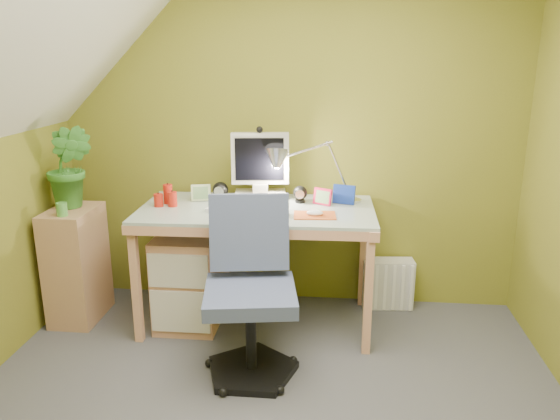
# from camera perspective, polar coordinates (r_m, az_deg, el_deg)

# --- Properties ---
(wall_back) EXTENTS (3.20, 0.01, 2.40)m
(wall_back) POSITION_cam_1_polar(r_m,az_deg,el_deg) (3.83, 0.92, 7.53)
(wall_back) COLOR olive
(wall_back) RESTS_ON floor
(slope_ceiling) EXTENTS (1.10, 3.20, 1.10)m
(slope_ceiling) POSITION_cam_1_polar(r_m,az_deg,el_deg) (2.54, -26.66, 16.26)
(slope_ceiling) COLOR white
(slope_ceiling) RESTS_ON wall_left
(desk) EXTENTS (1.52, 0.79, 0.81)m
(desk) POSITION_cam_1_polar(r_m,az_deg,el_deg) (3.65, -2.37, -5.87)
(desk) COLOR tan
(desk) RESTS_ON floor
(monitor) EXTENTS (0.39, 0.26, 0.51)m
(monitor) POSITION_cam_1_polar(r_m,az_deg,el_deg) (3.64, -2.09, 4.85)
(monitor) COLOR #B4B1A2
(monitor) RESTS_ON desk
(speaker_left) EXTENTS (0.12, 0.12, 0.13)m
(speaker_left) POSITION_cam_1_polar(r_m,az_deg,el_deg) (3.71, -6.25, 1.98)
(speaker_left) COLOR black
(speaker_left) RESTS_ON desk
(speaker_right) EXTENTS (0.10, 0.10, 0.11)m
(speaker_right) POSITION_cam_1_polar(r_m,az_deg,el_deg) (3.63, 2.12, 1.65)
(speaker_right) COLOR black
(speaker_right) RESTS_ON desk
(keyboard) EXTENTS (0.46, 0.28, 0.02)m
(keyboard) POSITION_cam_1_polar(r_m,az_deg,el_deg) (3.40, -4.12, -0.20)
(keyboard) COLOR silver
(keyboard) RESTS_ON desk
(mousepad) EXTENTS (0.27, 0.20, 0.01)m
(mousepad) POSITION_cam_1_polar(r_m,az_deg,el_deg) (3.35, 3.65, -0.55)
(mousepad) COLOR #B44C1C
(mousepad) RESTS_ON desk
(mouse) EXTENTS (0.11, 0.08, 0.04)m
(mouse) POSITION_cam_1_polar(r_m,az_deg,el_deg) (3.35, 3.65, -0.31)
(mouse) COLOR silver
(mouse) RESTS_ON mousepad
(amber_tumbler) EXTENTS (0.07, 0.07, 0.08)m
(amber_tumbler) POSITION_cam_1_polar(r_m,az_deg,el_deg) (3.41, 0.35, 0.45)
(amber_tumbler) COLOR #913415
(amber_tumbler) RESTS_ON desk
(candle_cluster) EXTENTS (0.18, 0.16, 0.13)m
(candle_cluster) POSITION_cam_1_polar(r_m,az_deg,el_deg) (3.65, -11.81, 1.49)
(candle_cluster) COLOR #B21D0F
(candle_cluster) RESTS_ON desk
(photo_frame_red) EXTENTS (0.12, 0.08, 0.11)m
(photo_frame_red) POSITION_cam_1_polar(r_m,az_deg,el_deg) (3.59, 4.47, 1.40)
(photo_frame_red) COLOR red
(photo_frame_red) RESTS_ON desk
(photo_frame_blue) EXTENTS (0.15, 0.06, 0.13)m
(photo_frame_blue) POSITION_cam_1_polar(r_m,az_deg,el_deg) (3.63, 6.70, 1.63)
(photo_frame_blue) COLOR navy
(photo_frame_blue) RESTS_ON desk
(photo_frame_green) EXTENTS (0.13, 0.05, 0.11)m
(photo_frame_green) POSITION_cam_1_polar(r_m,az_deg,el_deg) (3.72, -8.27, 1.81)
(photo_frame_green) COLOR #BBD08F
(photo_frame_green) RESTS_ON desk
(desk_lamp) EXTENTS (0.60, 0.34, 0.61)m
(desk_lamp) POSITION_cam_1_polar(r_m,az_deg,el_deg) (3.59, 5.06, 5.48)
(desk_lamp) COLOR silver
(desk_lamp) RESTS_ON desk
(side_ledge) EXTENTS (0.29, 0.45, 0.78)m
(side_ledge) POSITION_cam_1_polar(r_m,az_deg,el_deg) (3.97, -20.46, -5.35)
(side_ledge) COLOR tan
(side_ledge) RESTS_ON floor
(potted_plant) EXTENTS (0.31, 0.25, 0.55)m
(potted_plant) POSITION_cam_1_polar(r_m,az_deg,el_deg) (3.83, -21.11, 4.26)
(potted_plant) COLOR #347727
(potted_plant) RESTS_ON side_ledge
(green_cup) EXTENTS (0.07, 0.07, 0.09)m
(green_cup) POSITION_cam_1_polar(r_m,az_deg,el_deg) (3.70, -21.83, 0.06)
(green_cup) COLOR #4B923D
(green_cup) RESTS_ON side_ledge
(task_chair) EXTENTS (0.65, 0.65, 1.02)m
(task_chair) POSITION_cam_1_polar(r_m,az_deg,el_deg) (3.03, -3.14, -8.53)
(task_chair) COLOR #444E70
(task_chair) RESTS_ON floor
(radiator) EXTENTS (0.37, 0.17, 0.36)m
(radiator) POSITION_cam_1_polar(r_m,az_deg,el_deg) (4.02, 11.18, -7.53)
(radiator) COLOR silver
(radiator) RESTS_ON floor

